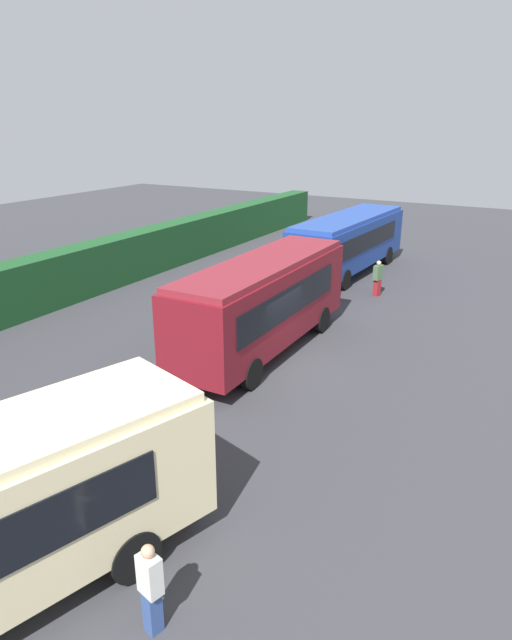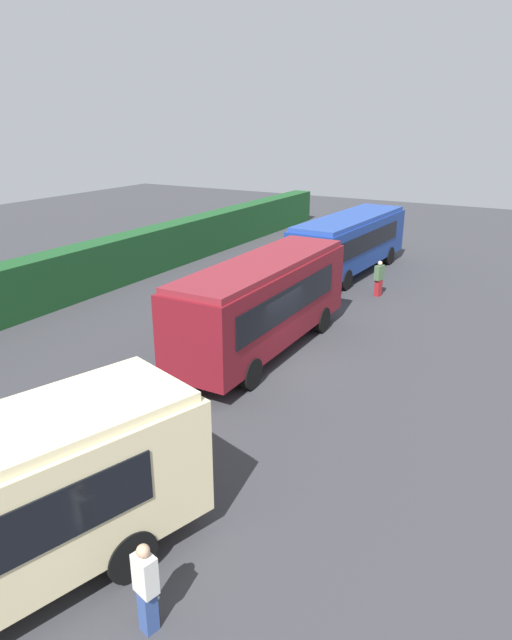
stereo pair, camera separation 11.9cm
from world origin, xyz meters
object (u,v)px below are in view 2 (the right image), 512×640
bus_maroon (263,300)px  person_left (146,586)px  person_center (379,278)px  bus_blue (350,240)px

bus_maroon → person_left: bearing=-160.3°
person_left → person_center: size_ratio=1.02×
bus_blue → person_center: 4.26m
bus_blue → person_center: (-3.19, -2.68, -0.90)m
bus_maroon → person_center: bus_maroon is taller
person_left → person_center: 19.50m
bus_blue → person_left: size_ratio=5.76×
bus_blue → person_center: bus_blue is taller
bus_blue → person_center: size_ratio=5.86×
bus_maroon → person_center: size_ratio=5.40×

